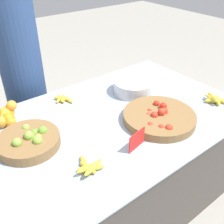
# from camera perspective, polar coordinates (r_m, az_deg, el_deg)

# --- Properties ---
(ground_plane) EXTENTS (12.00, 12.00, 0.00)m
(ground_plane) POSITION_cam_1_polar(r_m,az_deg,el_deg) (2.30, -0.00, -17.86)
(ground_plane) COLOR #A39E93
(market_table) EXTENTS (1.81, 1.15, 0.80)m
(market_table) POSITION_cam_1_polar(r_m,az_deg,el_deg) (2.01, -0.00, -10.73)
(market_table) COLOR #4C4742
(market_table) RESTS_ON ground_plane
(lime_bowl) EXTENTS (0.36, 0.36, 0.10)m
(lime_bowl) POSITION_cam_1_polar(r_m,az_deg,el_deg) (1.58, -17.63, -5.98)
(lime_bowl) COLOR olive
(lime_bowl) RESTS_ON market_table
(tomato_basket) EXTENTS (0.47, 0.47, 0.10)m
(tomato_basket) POSITION_cam_1_polar(r_m,az_deg,el_deg) (1.74, 10.21, -1.08)
(tomato_basket) COLOR olive
(tomato_basket) RESTS_ON market_table
(orange_pile) EXTENTS (0.18, 0.20, 0.12)m
(orange_pile) POSITION_cam_1_polar(r_m,az_deg,el_deg) (1.84, -22.12, -0.62)
(orange_pile) COLOR orange
(orange_pile) RESTS_ON market_table
(metal_bowl) EXTENTS (0.31, 0.31, 0.10)m
(metal_bowl) POSITION_cam_1_polar(r_m,az_deg,el_deg) (2.04, 4.70, 5.54)
(metal_bowl) COLOR silver
(metal_bowl) RESTS_ON market_table
(price_sign) EXTENTS (0.14, 0.03, 0.11)m
(price_sign) POSITION_cam_1_polar(r_m,az_deg,el_deg) (1.49, 5.44, -6.07)
(price_sign) COLOR red
(price_sign) RESTS_ON market_table
(banana_bunch_back_center) EXTENTS (0.16, 0.17, 0.06)m
(banana_bunch_back_center) POSITION_cam_1_polar(r_m,az_deg,el_deg) (1.38, -5.04, -11.82)
(banana_bunch_back_center) COLOR gold
(banana_bunch_back_center) RESTS_ON market_table
(banana_bunch_front_right) EXTENTS (0.16, 0.17, 0.06)m
(banana_bunch_front_right) POSITION_cam_1_polar(r_m,az_deg,el_deg) (2.06, 21.61, 2.51)
(banana_bunch_front_right) COLOR gold
(banana_bunch_front_right) RESTS_ON market_table
(banana_bunch_middle_right) EXTENTS (0.12, 0.16, 0.03)m
(banana_bunch_middle_right) POSITION_cam_1_polar(r_m,az_deg,el_deg) (1.97, -10.69, 2.87)
(banana_bunch_middle_right) COLOR gold
(banana_bunch_middle_right) RESTS_ON market_table
(vendor_person) EXTENTS (0.34, 0.34, 1.71)m
(vendor_person) POSITION_cam_1_polar(r_m,az_deg,el_deg) (2.32, -18.50, 6.01)
(vendor_person) COLOR navy
(vendor_person) RESTS_ON ground_plane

